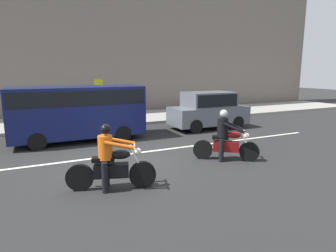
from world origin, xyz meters
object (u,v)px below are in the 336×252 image
at_px(motorcycle_with_rider_orange_stripe, 111,163).
at_px(street_sign_post, 99,95).
at_px(parked_hatchback_slate_gray, 208,110).
at_px(motorcycle_with_rider_black_leather, 226,140).
at_px(parked_van_navy, 78,109).

bearing_deg(motorcycle_with_rider_orange_stripe, street_sign_post, 79.57).
height_order(parked_hatchback_slate_gray, street_sign_post, street_sign_post).
bearing_deg(motorcycle_with_rider_black_leather, parked_van_navy, 129.07).
xyz_separation_m(motorcycle_with_rider_orange_stripe, motorcycle_with_rider_black_leather, (3.86, 0.71, 0.01)).
relative_size(motorcycle_with_rider_black_leather, parked_van_navy, 0.35).
bearing_deg(street_sign_post, parked_hatchback_slate_gray, -38.70).
height_order(motorcycle_with_rider_orange_stripe, motorcycle_with_rider_black_leather, motorcycle_with_rider_black_leather).
bearing_deg(parked_van_navy, motorcycle_with_rider_orange_stripe, -90.51).
distance_m(parked_van_navy, street_sign_post, 3.95).
relative_size(motorcycle_with_rider_orange_stripe, motorcycle_with_rider_black_leather, 1.17).
xyz_separation_m(parked_hatchback_slate_gray, street_sign_post, (-4.58, 3.67, 0.59)).
relative_size(parked_van_navy, parked_hatchback_slate_gray, 1.34).
height_order(motorcycle_with_rider_orange_stripe, street_sign_post, street_sign_post).
distance_m(motorcycle_with_rider_orange_stripe, parked_hatchback_slate_gray, 8.21).
bearing_deg(street_sign_post, motorcycle_with_rider_orange_stripe, -100.43).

